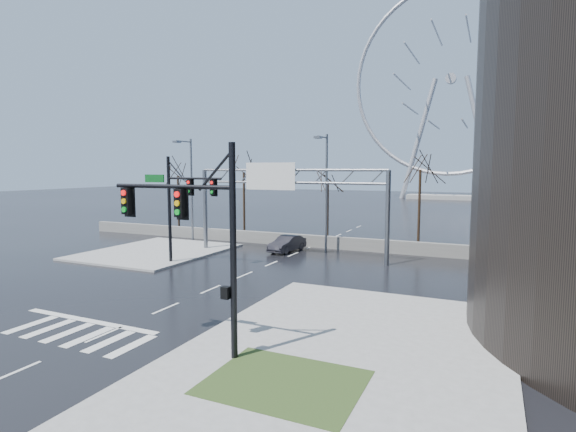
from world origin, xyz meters
The scene contains 18 objects.
ground centered at (0.00, 0.00, 0.00)m, with size 260.00×260.00×0.00m, color black.
sidewalk_right_ext centered at (10.00, 2.00, 0.07)m, with size 12.00×10.00×0.15m, color gray.
sidewalk_far centered at (-11.00, 12.00, 0.07)m, with size 10.00×12.00×0.15m, color gray.
grass_strip centered at (9.00, -5.00, 0.15)m, with size 5.00×4.00×0.02m, color #2E441C.
barrier_wall centered at (0.00, 20.00, 0.55)m, with size 52.00×0.50×1.10m, color slate.
signal_mast_near centered at (5.14, -4.04, 4.87)m, with size 5.52×0.41×8.00m.
signal_mast_far centered at (-5.87, 8.96, 4.83)m, with size 4.72×0.41×8.00m.
sign_gantry centered at (-0.38, 14.96, 5.18)m, with size 16.36×0.40×7.60m.
streetlight_left centered at (-12.00, 18.16, 5.89)m, with size 0.50×2.55×10.00m.
streetlight_mid centered at (2.00, 18.16, 5.89)m, with size 0.50×2.55×10.00m.
streetlight_right centered at (14.00, 18.16, 5.89)m, with size 0.50×2.55×10.00m.
tree_far_left centered at (-18.00, 24.00, 5.57)m, with size 3.50×3.50×7.00m.
tree_left centered at (-9.00, 23.50, 5.98)m, with size 3.75×3.75×7.50m.
tree_center centered at (0.00, 24.50, 5.17)m, with size 3.25×3.25×6.50m.
tree_right centered at (9.00, 23.50, 6.22)m, with size 3.90×3.90×7.80m.
tree_far_right centered at (17.00, 24.00, 5.41)m, with size 3.40×3.40×6.80m.
ferris_wheel centered at (5.00, 95.00, 26.13)m, with size 45.00×6.00×50.91m.
car centered at (-1.01, 17.00, 0.69)m, with size 1.46×4.20×1.38m, color black.
Camera 1 is at (14.90, -17.65, 7.04)m, focal length 28.00 mm.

